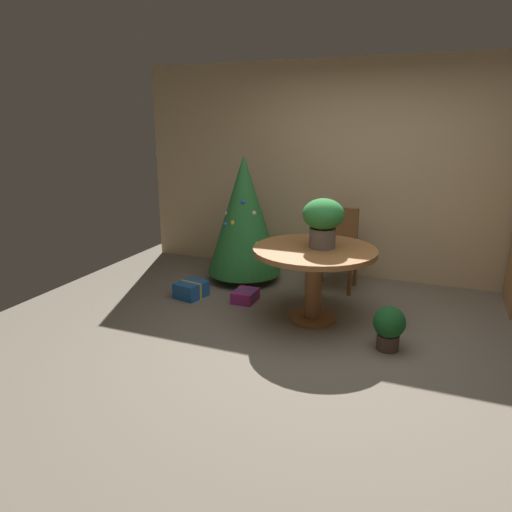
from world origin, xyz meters
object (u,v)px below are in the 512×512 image
flower_vase (323,219)px  holiday_tree (244,215)px  wooden_chair_far (338,243)px  potted_plant (389,326)px  round_dining_table (314,263)px  gift_box_purple (245,296)px  gift_box_blue (191,289)px

flower_vase → holiday_tree: bearing=144.8°
flower_vase → wooden_chair_far: size_ratio=0.50×
wooden_chair_far → potted_plant: (0.77, -1.42, -0.31)m
wooden_chair_far → potted_plant: bearing=-61.7°
flower_vase → round_dining_table: bearing=-143.7°
potted_plant → holiday_tree: bearing=146.7°
holiday_tree → gift_box_purple: holiday_tree is taller
round_dining_table → potted_plant: 0.93m
gift_box_purple → potted_plant: potted_plant is taller
round_dining_table → gift_box_blue: 1.51m
round_dining_table → potted_plant: round_dining_table is taller
round_dining_table → holiday_tree: size_ratio=0.77×
gift_box_blue → potted_plant: 2.24m
wooden_chair_far → gift_box_blue: bearing=-146.1°
flower_vase → potted_plant: bearing=-29.9°
round_dining_table → gift_box_blue: size_ratio=3.23×
round_dining_table → holiday_tree: (-1.10, 0.86, 0.23)m
flower_vase → holiday_tree: size_ratio=0.31×
wooden_chair_far → gift_box_blue: size_ratio=2.55×
wooden_chair_far → gift_box_blue: wooden_chair_far is taller
gift_box_blue → potted_plant: bearing=-12.1°
holiday_tree → gift_box_purple: 1.04m
round_dining_table → wooden_chair_far: 1.06m
gift_box_purple → potted_plant: size_ratio=0.76×
gift_box_blue → wooden_chair_far: bearing=33.9°
potted_plant → gift_box_blue: bearing=167.9°
flower_vase → gift_box_blue: 1.75m
potted_plant → gift_box_purple: bearing=160.1°
round_dining_table → flower_vase: (0.06, 0.04, 0.42)m
holiday_tree → potted_plant: (1.87, -1.23, -0.60)m
wooden_chair_far → holiday_tree: size_ratio=0.61×
gift_box_purple → gift_box_blue: bearing=-170.5°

